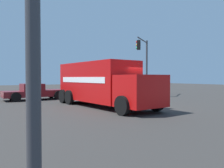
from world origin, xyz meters
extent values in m
plane|color=#33302D|center=(0.00, 0.00, 0.00)|extent=(100.00, 100.00, 0.00)
cube|color=red|center=(2.44, 1.49, 1.63)|extent=(6.64, 2.77, 2.56)
cube|color=red|center=(-1.91, 1.24, 1.20)|extent=(2.03, 2.50, 1.70)
cube|color=black|center=(-2.76, 1.19, 1.54)|extent=(0.19, 2.02, 0.88)
cube|color=#B2B2B7|center=(5.59, 1.67, 0.19)|extent=(0.33, 2.31, 0.21)
cube|color=white|center=(2.51, 0.28, 1.76)|extent=(5.46, 0.33, 0.36)
cube|color=white|center=(2.37, 2.70, 1.76)|extent=(5.46, 0.33, 0.36)
cylinder|color=black|center=(-1.79, 0.01, 0.50)|extent=(1.01, 0.34, 1.00)
cylinder|color=black|center=(-1.93, 2.48, 0.50)|extent=(1.01, 0.34, 1.00)
cylinder|color=black|center=(4.16, 0.35, 0.50)|extent=(1.01, 0.34, 1.00)
cylinder|color=black|center=(4.02, 2.82, 0.50)|extent=(1.01, 0.34, 1.00)
cylinder|color=black|center=(5.21, 0.41, 0.50)|extent=(1.01, 0.34, 1.00)
cylinder|color=black|center=(5.07, 2.88, 0.50)|extent=(1.01, 0.34, 1.00)
cylinder|color=#38383D|center=(8.40, -8.44, 3.05)|extent=(0.20, 0.20, 6.11)
cylinder|color=#38383D|center=(7.26, -6.83, 5.86)|extent=(2.37, 3.29, 0.12)
cylinder|color=#38383D|center=(6.33, -5.51, 5.73)|extent=(0.03, 0.03, 0.25)
cube|color=black|center=(6.33, -5.51, 5.13)|extent=(0.42, 0.42, 0.95)
sphere|color=red|center=(6.48, -5.40, 5.45)|extent=(0.20, 0.20, 0.20)
sphere|color=#EFA314|center=(6.48, -5.40, 5.14)|extent=(0.20, 0.20, 0.20)
sphere|color=#19CC4C|center=(6.48, -5.40, 4.83)|extent=(0.20, 0.20, 0.20)
cube|color=maroon|center=(8.80, 5.80, 0.53)|extent=(1.96, 1.51, 0.50)
cube|color=maroon|center=(8.79, 4.20, 0.83)|extent=(1.96, 1.71, 1.10)
cube|color=black|center=(8.79, 4.20, 1.12)|extent=(1.80, 1.44, 0.48)
cube|color=maroon|center=(8.78, 2.35, 0.56)|extent=(1.96, 2.01, 0.55)
cylinder|color=black|center=(7.80, 5.68, 0.38)|extent=(0.25, 0.76, 0.76)
cylinder|color=black|center=(9.81, 5.66, 0.38)|extent=(0.25, 0.76, 0.76)
cylinder|color=black|center=(7.77, 2.24, 0.38)|extent=(0.25, 0.76, 0.76)
cylinder|color=black|center=(9.78, 2.23, 0.38)|extent=(0.25, 0.76, 0.76)
camera|label=1|loc=(-11.10, 9.14, 1.90)|focal=36.46mm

